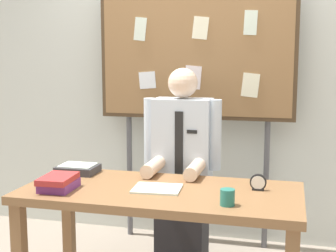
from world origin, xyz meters
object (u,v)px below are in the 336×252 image
object	(u,v)px
open_notebook	(157,189)
coffee_mug	(227,197)
bulletin_board	(195,57)
book_stack	(59,183)
paper_tray	(78,169)
desk	(161,204)
desk_clock	(258,183)
person	(182,176)

from	to	relation	value
open_notebook	coffee_mug	distance (m)	0.48
bulletin_board	book_stack	size ratio (longest dim) A/B	7.77
open_notebook	paper_tray	size ratio (longest dim) A/B	1.06
desk	open_notebook	world-z (taller)	open_notebook
open_notebook	paper_tray	world-z (taller)	paper_tray
desk	paper_tray	xyz separation A→B (m)	(-0.64, 0.23, 0.12)
paper_tray	desk_clock	bearing A→B (deg)	-5.52
coffee_mug	person	bearing A→B (deg)	118.31
desk_clock	coffee_mug	world-z (taller)	desk_clock
desk	person	bearing A→B (deg)	90.00
bulletin_board	paper_tray	bearing A→B (deg)	-129.15
bulletin_board	open_notebook	xyz separation A→B (m)	(-0.02, -1.04, -0.76)
desk	coffee_mug	distance (m)	0.49
book_stack	paper_tray	world-z (taller)	book_stack
desk	paper_tray	bearing A→B (deg)	160.07
desk	person	xyz separation A→B (m)	(0.00, 0.57, 0.03)
desk	desk_clock	size ratio (longest dim) A/B	16.94
desk	open_notebook	bearing A→B (deg)	-127.48
desk_clock	person	bearing A→B (deg)	140.83
desk	bulletin_board	world-z (taller)	bulletin_board
desk_clock	bulletin_board	bearing A→B (deg)	121.77
person	coffee_mug	bearing A→B (deg)	-61.69
person	coffee_mug	distance (m)	0.90
bulletin_board	paper_tray	xyz separation A→B (m)	(-0.64, -0.78, -0.74)
bulletin_board	paper_tray	distance (m)	1.25
desk	bulletin_board	bearing A→B (deg)	89.99
bulletin_board	book_stack	xyz separation A→B (m)	(-0.57, -1.18, -0.72)
book_stack	paper_tray	size ratio (longest dim) A/B	1.00
open_notebook	coffee_mug	world-z (taller)	coffee_mug
book_stack	paper_tray	distance (m)	0.40
book_stack	coffee_mug	size ratio (longest dim) A/B	2.98
book_stack	desk_clock	xyz separation A→B (m)	(1.13, 0.28, -0.00)
person	bulletin_board	xyz separation A→B (m)	(0.00, 0.45, 0.83)
person	paper_tray	size ratio (longest dim) A/B	5.47
book_stack	paper_tray	xyz separation A→B (m)	(-0.07, 0.40, -0.02)
bulletin_board	person	bearing A→B (deg)	-90.01
desk	person	world-z (taller)	person
bulletin_board	book_stack	distance (m)	1.50
desk_clock	paper_tray	xyz separation A→B (m)	(-1.20, 0.12, -0.02)
paper_tray	person	bearing A→B (deg)	27.94
person	open_notebook	size ratio (longest dim) A/B	5.15
desk	book_stack	world-z (taller)	book_stack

